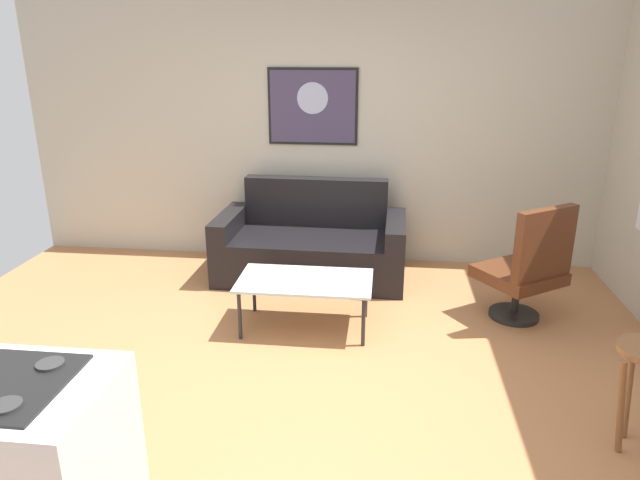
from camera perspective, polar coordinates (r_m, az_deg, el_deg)
ground at (r=3.97m, az=-1.57°, el=-14.14°), size 6.40×6.40×0.04m
back_wall at (r=5.79m, az=1.74°, el=11.47°), size 6.40×0.05×2.80m
couch at (r=5.53m, az=-0.83°, el=-0.68°), size 1.80×0.92×0.90m
coffee_table at (r=4.47m, az=-1.49°, el=-4.33°), size 1.04×0.58×0.41m
armchair at (r=4.83m, az=20.00°, el=-2.60°), size 0.79×0.78×0.99m
wall_painting at (r=5.75m, az=-0.73°, el=13.16°), size 0.89×0.03×0.74m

